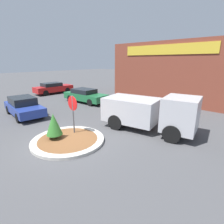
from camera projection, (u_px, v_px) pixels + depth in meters
The scene contains 9 objects.
ground_plane at pixel (68, 141), 9.14m from camera, with size 120.00×120.00×0.00m, color #474749.
traffic_island at pixel (68, 140), 9.12m from camera, with size 3.73×3.73×0.15m.
stop_sign at pixel (73, 108), 9.52m from camera, with size 0.80×0.07×2.27m.
island_shrub at pixel (54, 124), 8.97m from camera, with size 0.83×0.83×1.35m.
utility_truck at pixel (149, 111), 10.32m from camera, with size 5.69×3.00×2.22m.
storefront_building at pixel (177, 72), 18.69m from camera, with size 12.49×6.07×5.85m.
parked_sedan_green at pixel (85, 95), 17.61m from camera, with size 4.84×2.14×1.34m.
parked_sedan_blue at pixel (24, 106), 13.28m from camera, with size 4.58×2.24×1.43m.
parked_sedan_red at pixel (53, 88), 22.30m from camera, with size 2.00×4.82×1.37m.
Camera 1 is at (7.31, -4.60, 4.07)m, focal length 28.00 mm.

